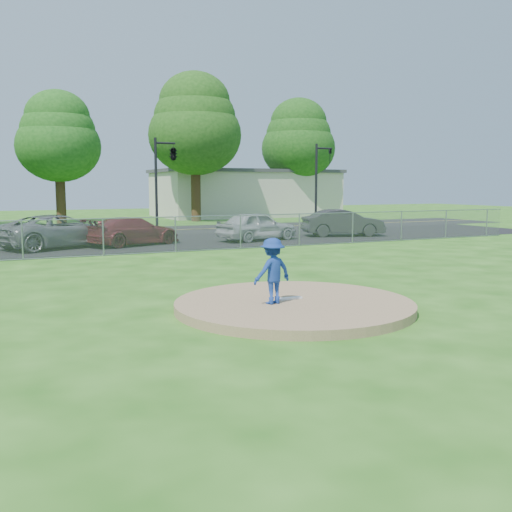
{
  "coord_description": "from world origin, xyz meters",
  "views": [
    {
      "loc": [
        -6.23,
        -11.07,
        2.77
      ],
      "look_at": [
        0.0,
        2.0,
        1.0
      ],
      "focal_mm": 40.0,
      "sensor_mm": 36.0,
      "label": 1
    }
  ],
  "objects_px": {
    "traffic_signal_right": "(319,177)",
    "pitcher": "(272,271)",
    "parked_car_gray": "(60,231)",
    "tree_far_right": "(298,139)",
    "parked_car_darkred": "(133,231)",
    "tree_center": "(58,136)",
    "parked_car_charcoal": "(343,223)",
    "parked_car_pearl": "(257,226)",
    "commercial_building": "(245,193)",
    "tree_right": "(195,123)",
    "traffic_signal_center": "(172,155)"
  },
  "relations": [
    {
      "from": "commercial_building",
      "to": "parked_car_gray",
      "type": "height_order",
      "value": "commercial_building"
    },
    {
      "from": "parked_car_gray",
      "to": "parked_car_pearl",
      "type": "height_order",
      "value": "parked_car_gray"
    },
    {
      "from": "parked_car_darkred",
      "to": "parked_car_pearl",
      "type": "xyz_separation_m",
      "value": [
        6.3,
        -0.35,
        0.07
      ]
    },
    {
      "from": "parked_car_pearl",
      "to": "tree_far_right",
      "type": "bearing_deg",
      "value": -47.99
    },
    {
      "from": "traffic_signal_right",
      "to": "parked_car_charcoal",
      "type": "bearing_deg",
      "value": -110.24
    },
    {
      "from": "commercial_building",
      "to": "pitcher",
      "type": "xyz_separation_m",
      "value": [
        -16.58,
        -38.06,
        -1.23
      ]
    },
    {
      "from": "tree_right",
      "to": "traffic_signal_center",
      "type": "bearing_deg",
      "value": -116.71
    },
    {
      "from": "traffic_signal_right",
      "to": "parked_car_gray",
      "type": "relative_size",
      "value": 1.04
    },
    {
      "from": "tree_far_right",
      "to": "parked_car_darkred",
      "type": "height_order",
      "value": "tree_far_right"
    },
    {
      "from": "tree_center",
      "to": "parked_car_gray",
      "type": "height_order",
      "value": "tree_center"
    },
    {
      "from": "pitcher",
      "to": "parked_car_pearl",
      "type": "height_order",
      "value": "pitcher"
    },
    {
      "from": "tree_right",
      "to": "parked_car_pearl",
      "type": "distance_m",
      "value": 18.3
    },
    {
      "from": "tree_center",
      "to": "traffic_signal_center",
      "type": "xyz_separation_m",
      "value": [
        4.97,
        -12.0,
        -1.86
      ]
    },
    {
      "from": "tree_far_right",
      "to": "traffic_signal_center",
      "type": "height_order",
      "value": "tree_far_right"
    },
    {
      "from": "traffic_signal_center",
      "to": "parked_car_pearl",
      "type": "distance_m",
      "value": 8.13
    },
    {
      "from": "parked_car_pearl",
      "to": "parked_car_charcoal",
      "type": "distance_m",
      "value": 5.52
    },
    {
      "from": "pitcher",
      "to": "parked_car_gray",
      "type": "distance_m",
      "value": 16.23
    },
    {
      "from": "traffic_signal_center",
      "to": "traffic_signal_right",
      "type": "xyz_separation_m",
      "value": [
        10.27,
        0.0,
        -1.25
      ]
    },
    {
      "from": "parked_car_gray",
      "to": "parked_car_pearl",
      "type": "xyz_separation_m",
      "value": [
        9.56,
        -0.7,
        -0.01
      ]
    },
    {
      "from": "traffic_signal_right",
      "to": "parked_car_pearl",
      "type": "distance_m",
      "value": 10.69
    },
    {
      "from": "tree_right",
      "to": "parked_car_charcoal",
      "type": "distance_m",
      "value": 18.04
    },
    {
      "from": "commercial_building",
      "to": "tree_right",
      "type": "height_order",
      "value": "tree_right"
    },
    {
      "from": "traffic_signal_right",
      "to": "parked_car_gray",
      "type": "xyz_separation_m",
      "value": [
        -17.43,
        -6.04,
        -2.6
      ]
    },
    {
      "from": "parked_car_charcoal",
      "to": "tree_right",
      "type": "bearing_deg",
      "value": 26.52
    },
    {
      "from": "traffic_signal_right",
      "to": "pitcher",
      "type": "distance_m",
      "value": 26.68
    },
    {
      "from": "tree_center",
      "to": "tree_right",
      "type": "relative_size",
      "value": 0.85
    },
    {
      "from": "parked_car_gray",
      "to": "traffic_signal_right",
      "type": "bearing_deg",
      "value": -94.4
    },
    {
      "from": "parked_car_darkred",
      "to": "parked_car_charcoal",
      "type": "relative_size",
      "value": 1.02
    },
    {
      "from": "tree_far_right",
      "to": "parked_car_charcoal",
      "type": "height_order",
      "value": "tree_far_right"
    },
    {
      "from": "parked_car_darkred",
      "to": "parked_car_gray",
      "type": "bearing_deg",
      "value": 64.21
    },
    {
      "from": "traffic_signal_center",
      "to": "parked_car_gray",
      "type": "relative_size",
      "value": 1.04
    },
    {
      "from": "tree_far_right",
      "to": "parked_car_gray",
      "type": "relative_size",
      "value": 1.99
    },
    {
      "from": "tree_center",
      "to": "traffic_signal_center",
      "type": "bearing_deg",
      "value": -67.51
    },
    {
      "from": "parked_car_pearl",
      "to": "parked_car_gray",
      "type": "bearing_deg",
      "value": 72.47
    },
    {
      "from": "pitcher",
      "to": "traffic_signal_center",
      "type": "bearing_deg",
      "value": -112.34
    },
    {
      "from": "parked_car_charcoal",
      "to": "parked_car_pearl",
      "type": "bearing_deg",
      "value": 109.91
    },
    {
      "from": "parked_car_charcoal",
      "to": "pitcher",
      "type": "bearing_deg",
      "value": 158.08
    },
    {
      "from": "traffic_signal_right",
      "to": "pitcher",
      "type": "relative_size",
      "value": 3.86
    },
    {
      "from": "tree_far_right",
      "to": "parked_car_charcoal",
      "type": "xyz_separation_m",
      "value": [
        -8.13,
        -19.42,
        -6.31
      ]
    },
    {
      "from": "traffic_signal_center",
      "to": "parked_car_darkred",
      "type": "relative_size",
      "value": 1.22
    },
    {
      "from": "traffic_signal_center",
      "to": "traffic_signal_right",
      "type": "distance_m",
      "value": 10.34
    },
    {
      "from": "tree_right",
      "to": "parked_car_gray",
      "type": "height_order",
      "value": "tree_right"
    },
    {
      "from": "traffic_signal_center",
      "to": "parked_car_darkred",
      "type": "xyz_separation_m",
      "value": [
        -3.91,
        -6.39,
        -3.94
      ]
    },
    {
      "from": "pitcher",
      "to": "parked_car_gray",
      "type": "bearing_deg",
      "value": -91.42
    },
    {
      "from": "tree_right",
      "to": "traffic_signal_right",
      "type": "bearing_deg",
      "value": -62.36
    },
    {
      "from": "tree_right",
      "to": "pitcher",
      "type": "height_order",
      "value": "tree_right"
    },
    {
      "from": "tree_right",
      "to": "parked_car_darkred",
      "type": "relative_size",
      "value": 2.54
    },
    {
      "from": "tree_center",
      "to": "parked_car_gray",
      "type": "distance_m",
      "value": 19.05
    },
    {
      "from": "traffic_signal_center",
      "to": "traffic_signal_right",
      "type": "relative_size",
      "value": 1.0
    },
    {
      "from": "parked_car_pearl",
      "to": "parked_car_charcoal",
      "type": "xyz_separation_m",
      "value": [
        5.51,
        0.32,
        0.0
      ]
    }
  ]
}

